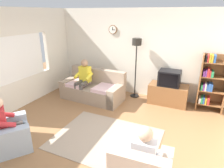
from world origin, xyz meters
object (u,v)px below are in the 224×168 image
(couch, at_px, (93,89))
(bookshelf, at_px, (211,82))
(tv, at_px, (169,78))
(person_in_left_armchair, at_px, (6,121))
(floor_lamp, at_px, (136,52))
(armchair_near_window, at_px, (4,136))
(person_in_right_armchair, at_px, (145,154))
(person_on_couch, at_px, (83,77))
(tv_stand, at_px, (168,94))

(couch, relative_size, bookshelf, 1.24)
(tv, distance_m, person_in_left_armchair, 4.20)
(couch, relative_size, floor_lamp, 1.05)
(floor_lamp, height_order, person_in_left_armchair, floor_lamp)
(couch, height_order, armchair_near_window, same)
(tv, bearing_deg, person_in_right_armchair, -87.19)
(tv, xyz_separation_m, bookshelf, (1.07, 0.09, -0.00))
(armchair_near_window, bearing_deg, person_in_left_armchair, 53.01)
(person_on_couch, distance_m, person_in_right_armchair, 3.58)
(couch, height_order, tv_stand, couch)
(bookshelf, bearing_deg, couch, -168.10)
(tv, relative_size, armchair_near_window, 0.51)
(bookshelf, relative_size, armchair_near_window, 1.32)
(couch, relative_size, person_in_left_armchair, 1.74)
(tv_stand, bearing_deg, couch, -164.26)
(bookshelf, bearing_deg, person_in_right_armchair, -105.68)
(tv, xyz_separation_m, person_in_right_armchair, (0.15, -3.15, -0.20))
(bookshelf, distance_m, person_in_right_armchair, 3.38)
(armchair_near_window, height_order, person_in_right_armchair, person_in_right_armchair)
(couch, distance_m, person_in_right_armchair, 3.48)
(couch, height_order, person_in_left_armchair, person_in_left_armchair)
(bookshelf, xyz_separation_m, person_in_left_armchair, (-3.60, -3.44, -0.20))
(tv_stand, xyz_separation_m, person_in_left_armchair, (-2.54, -3.37, 0.31))
(armchair_near_window, relative_size, person_in_left_armchair, 1.06)
(tv_stand, bearing_deg, person_in_right_armchair, -87.22)
(tv, xyz_separation_m, armchair_near_window, (-2.59, -3.42, -0.52))
(tv, height_order, person_in_left_armchair, person_in_left_armchair)
(tv, distance_m, armchair_near_window, 4.32)
(tv_stand, height_order, bookshelf, bookshelf)
(floor_lamp, relative_size, person_on_couch, 1.49)
(bookshelf, distance_m, person_on_couch, 3.61)
(couch, bearing_deg, person_in_right_armchair, -47.54)
(bookshelf, distance_m, armchair_near_window, 5.09)
(couch, xyz_separation_m, tv, (2.19, 0.59, 0.49))
(armchair_near_window, xyz_separation_m, person_in_left_armchair, (0.05, 0.07, 0.32))
(floor_lamp, bearing_deg, person_in_right_armchair, -69.74)
(tv, height_order, person_on_couch, person_on_couch)
(couch, xyz_separation_m, person_in_right_armchair, (2.34, -2.56, 0.29))
(tv, bearing_deg, armchair_near_window, -127.17)
(tv, bearing_deg, tv_stand, 90.00)
(tv, height_order, person_in_right_armchair, person_in_right_armchair)
(tv, height_order, bookshelf, bookshelf)
(tv, relative_size, person_in_left_armchair, 0.54)
(person_in_left_armchair, bearing_deg, tv, 52.82)
(person_in_left_armchair, bearing_deg, couch, 82.78)
(floor_lamp, relative_size, armchair_near_window, 1.56)
(couch, bearing_deg, tv_stand, 15.74)
(person_in_right_armchair, bearing_deg, tv, 92.81)
(floor_lamp, relative_size, person_in_right_armchair, 1.65)
(tv_stand, relative_size, person_on_couch, 0.89)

